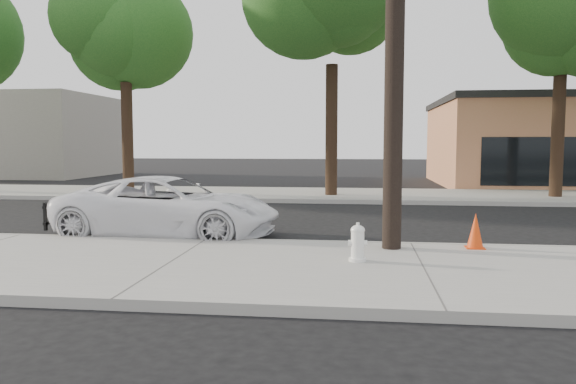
{
  "coord_description": "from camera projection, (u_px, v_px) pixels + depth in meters",
  "views": [
    {
      "loc": [
        2.98,
        -12.91,
        2.05
      ],
      "look_at": [
        1.49,
        -0.95,
        1.0
      ],
      "focal_mm": 35.0,
      "sensor_mm": 36.0,
      "label": 1
    }
  ],
  "objects": [
    {
      "name": "ground",
      "position": [
        231.0,
        230.0,
        13.31
      ],
      "size": [
        120.0,
        120.0,
        0.0
      ],
      "primitive_type": "plane",
      "color": "black",
      "rests_on": "ground"
    },
    {
      "name": "near_sidewalk",
      "position": [
        171.0,
        266.0,
        9.05
      ],
      "size": [
        90.0,
        4.4,
        0.15
      ],
      "primitive_type": "cube",
      "color": "gray",
      "rests_on": "ground"
    },
    {
      "name": "far_sidewalk",
      "position": [
        280.0,
        194.0,
        21.7
      ],
      "size": [
        90.0,
        5.0,
        0.15
      ],
      "primitive_type": "cube",
      "color": "gray",
      "rests_on": "ground"
    },
    {
      "name": "curb_near",
      "position": [
        207.0,
        242.0,
        11.22
      ],
      "size": [
        90.0,
        0.12,
        0.16
      ],
      "primitive_type": "cube",
      "color": "#9E9B93",
      "rests_on": "ground"
    },
    {
      "name": "tree_b",
      "position": [
        128.0,
        36.0,
        21.46
      ],
      "size": [
        4.34,
        4.2,
        8.45
      ],
      "color": "black",
      "rests_on": "far_sidewalk"
    },
    {
      "name": "tree_c",
      "position": [
        338.0,
        6.0,
        19.98
      ],
      "size": [
        4.96,
        4.8,
        9.55
      ],
      "color": "black",
      "rests_on": "far_sidewalk"
    },
    {
      "name": "tree_d",
      "position": [
        570.0,
        18.0,
        19.35
      ],
      "size": [
        4.5,
        4.35,
        8.75
      ],
      "color": "black",
      "rests_on": "far_sidewalk"
    },
    {
      "name": "police_cruiser",
      "position": [
        169.0,
        207.0,
        12.21
      ],
      "size": [
        4.89,
        2.43,
        1.33
      ],
      "primitive_type": "imported",
      "rotation": [
        0.0,
        0.0,
        1.52
      ],
      "color": "white",
      "rests_on": "ground"
    },
    {
      "name": "fire_hydrant",
      "position": [
        358.0,
        244.0,
        9.04
      ],
      "size": [
        0.31,
        0.28,
        0.59
      ],
      "rotation": [
        0.0,
        0.0,
        0.03
      ],
      "color": "white",
      "rests_on": "near_sidewalk"
    },
    {
      "name": "traffic_cone",
      "position": [
        475.0,
        231.0,
        10.16
      ],
      "size": [
        0.34,
        0.34,
        0.64
      ],
      "rotation": [
        0.0,
        0.0,
        -0.02
      ],
      "color": "#DF3C0B",
      "rests_on": "near_sidewalk"
    }
  ]
}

